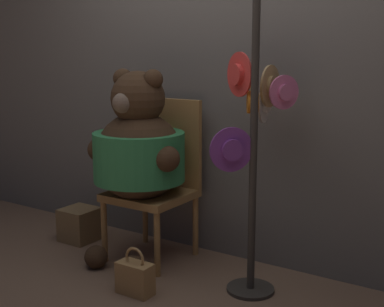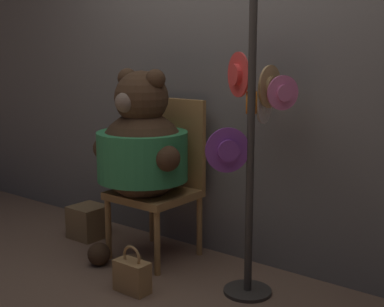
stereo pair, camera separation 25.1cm
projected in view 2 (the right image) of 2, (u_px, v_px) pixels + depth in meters
The scene contains 7 objects.
ground_plane at pixel (169, 285), 3.22m from camera, with size 14.00×14.00×0.00m, color brown.
wall_back at pixel (234, 74), 3.50m from camera, with size 8.00×0.10×2.47m.
chair at pixel (163, 175), 3.63m from camera, with size 0.50×0.49×1.07m.
teddy_bear at pixel (142, 150), 3.48m from camera, with size 0.72×0.63×1.28m.
hat_display_rack at pixel (251, 135), 3.01m from camera, with size 0.41×0.52×1.72m.
handbag_on_ground at pixel (132, 275), 3.11m from camera, with size 0.21×0.11×0.28m.
wooden_crate at pixel (88, 222), 4.02m from camera, with size 0.24×0.24×0.24m.
Camera 2 is at (1.97, -2.28, 1.39)m, focal length 50.00 mm.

